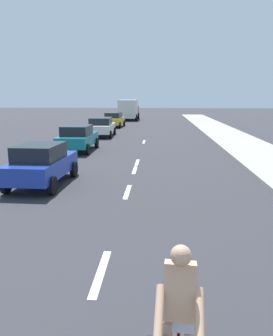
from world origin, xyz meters
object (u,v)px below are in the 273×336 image
Objects in this scene: parked_car_blue at (42,163)px; parked_car_white at (101,126)px; cyclist at (174,334)px; parked_car_teal at (78,137)px; delivery_truck at (129,109)px; parked_car_yellow at (114,119)px.

parked_car_white is at bearing 93.35° from parked_car_blue.
parked_car_teal is at bearing -69.61° from cyclist.
parked_car_white is 20.15m from delivery_truck.
delivery_truck reaches higher than parked_car_yellow.
parked_car_blue is (-4.56, 9.15, 0.01)m from cyclist.
cyclist is 0.29× the size of delivery_truck.
delivery_truck reaches higher than parked_car_teal.
cyclist reaches higher than parked_car_teal.
delivery_truck is at bearing 88.91° from parked_car_teal.
parked_car_yellow is 11.32m from delivery_truck.
delivery_truck is at bearing -80.49° from cyclist.
parked_car_teal is 7.82m from parked_car_white.
cyclist is 10.22m from parked_car_blue.
cyclist is 25.61m from parked_car_white.
cyclist is 18.04m from parked_car_teal.
cyclist is at bearing -79.80° from parked_car_white.
parked_car_blue is at bearing -89.68° from delivery_truck.
delivery_truck reaches higher than parked_car_white.
parked_car_blue is 0.89× the size of parked_car_white.
cyclist is at bearing -61.64° from parked_car_blue.
parked_car_teal is at bearing 95.78° from parked_car_blue.
parked_car_teal is at bearing -87.02° from parked_car_yellow.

